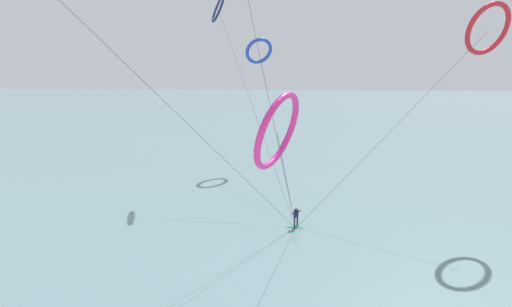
# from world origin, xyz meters

# --- Properties ---
(sea_water) EXTENTS (400.00, 200.00, 0.08)m
(sea_water) POSITION_xyz_m (0.00, 108.41, 0.04)
(sea_water) COLOR slate
(sea_water) RESTS_ON ground
(surfer_emerald) EXTENTS (1.40, 0.72, 1.70)m
(surfer_emerald) POSITION_xyz_m (2.65, 30.66, 0.82)
(surfer_emerald) COLOR #199351
(surfer_emerald) RESTS_ON ground
(kite_navy) EXTENTS (9.39, 16.28, 19.92)m
(kite_navy) POSITION_xyz_m (-5.50, 45.17, 18.37)
(kite_navy) COLOR navy
(kite_navy) RESTS_ON ground
(kite_cobalt) EXTENTS (6.52, 24.60, 15.95)m
(kite_cobalt) POSITION_xyz_m (-1.80, 53.48, 14.27)
(kite_cobalt) COLOR #2647B7
(kite_cobalt) RESTS_ON ground
(kite_crimson) EXTENTS (17.34, 6.09, 17.61)m
(kite_crimson) POSITION_xyz_m (17.62, 34.95, 15.49)
(kite_crimson) COLOR red
(kite_crimson) RESTS_ON ground
(kite_magenta) EXTENTS (2.59, 16.72, 11.79)m
(kite_magenta) POSITION_xyz_m (1.44, 15.84, 10.06)
(kite_magenta) COLOR #CC288E
(kite_magenta) RESTS_ON ground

